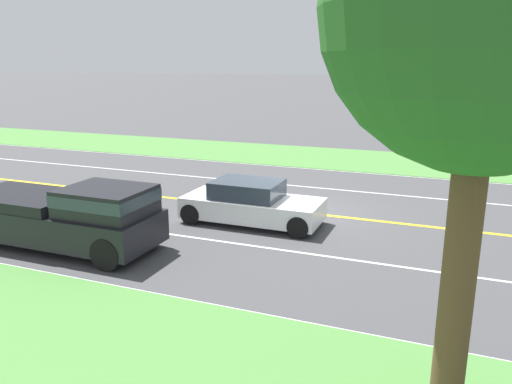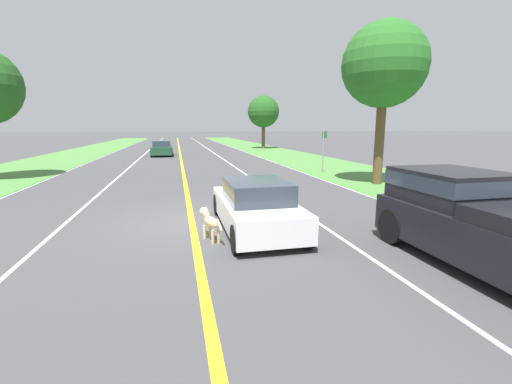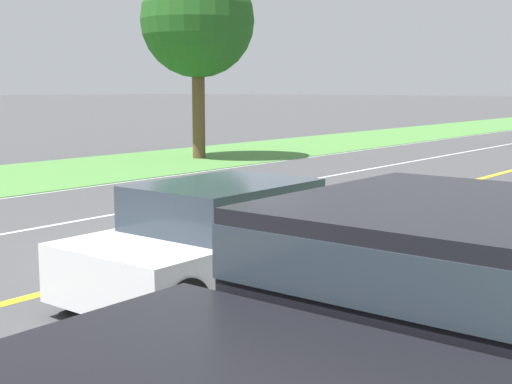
{
  "view_description": "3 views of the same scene",
  "coord_description": "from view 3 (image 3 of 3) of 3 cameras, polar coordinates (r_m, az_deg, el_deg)",
  "views": [
    {
      "loc": [
        15.32,
        4.4,
        4.82
      ],
      "look_at": [
        1.6,
        -1.04,
        1.0
      ],
      "focal_mm": 35.0,
      "sensor_mm": 36.0,
      "label": 1
    },
    {
      "loc": [
        -0.35,
        -9.76,
        2.68
      ],
      "look_at": [
        1.49,
        -1.83,
        1.13
      ],
      "focal_mm": 24.0,
      "sensor_mm": 36.0,
      "label": 2
    },
    {
      "loc": [
        7.11,
        -7.59,
        2.43
      ],
      "look_at": [
        1.78,
        -0.89,
        1.18
      ],
      "focal_mm": 50.0,
      "sensor_mm": 36.0,
      "label": 3
    }
  ],
  "objects": [
    {
      "name": "centre_divider_line",
      "position": [
        10.68,
        -4.52,
        -4.83
      ],
      "size": [
        0.18,
        160.0,
        0.01
      ],
      "primitive_type": "cube",
      "color": "yellow",
      "rests_on": "ground"
    },
    {
      "name": "lane_dash_oncoming",
      "position": [
        13.27,
        -15.66,
        -2.52
      ],
      "size": [
        0.1,
        160.0,
        0.01
      ],
      "primitive_type": "cube",
      "color": "white",
      "rests_on": "ground"
    },
    {
      "name": "ground_plane",
      "position": [
        10.69,
        -4.52,
        -4.85
      ],
      "size": [
        400.0,
        400.0,
        0.0
      ],
      "primitive_type": "plane",
      "color": "#424244"
    },
    {
      "name": "lane_dash_same_dir",
      "position": [
        8.75,
        12.66,
        -7.98
      ],
      "size": [
        0.1,
        160.0,
        0.01
      ],
      "primitive_type": "cube",
      "color": "white",
      "rests_on": "ground"
    },
    {
      "name": "dog",
      "position": [
        9.11,
        -10.69,
        -4.22
      ],
      "size": [
        0.49,
        1.15,
        0.77
      ],
      "rotation": [
        0.0,
        0.0,
        0.33
      ],
      "color": "#D1B784",
      "rests_on": "ground"
    },
    {
      "name": "roadside_tree_left_near",
      "position": [
        24.67,
        -4.7,
        13.47
      ],
      "size": [
        3.84,
        3.84,
        6.6
      ],
      "color": "brown",
      "rests_on": "ground"
    },
    {
      "name": "ego_car",
      "position": [
        8.62,
        -2.0,
        -3.79
      ],
      "size": [
        1.81,
        4.28,
        1.33
      ],
      "color": "white",
      "rests_on": "ground"
    }
  ]
}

